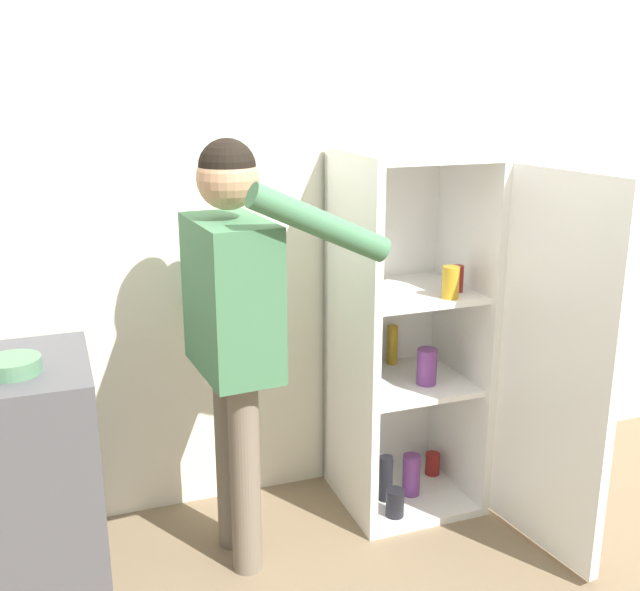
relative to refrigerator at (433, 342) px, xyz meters
The scene contains 5 objects.
wall_back 0.73m from the refrigerator, 130.19° to the left, with size 7.00×0.06×2.55m.
refrigerator is the anchor object (origin of this frame).
person 0.94m from the refrigerator, behind, with size 0.68×0.61×1.68m.
counter 1.81m from the refrigerator, behind, with size 0.70×0.62×0.89m.
bowl 1.69m from the refrigerator, behind, with size 0.19×0.19×0.06m.
Camera 1 is at (-1.17, -2.13, 1.88)m, focal length 42.00 mm.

